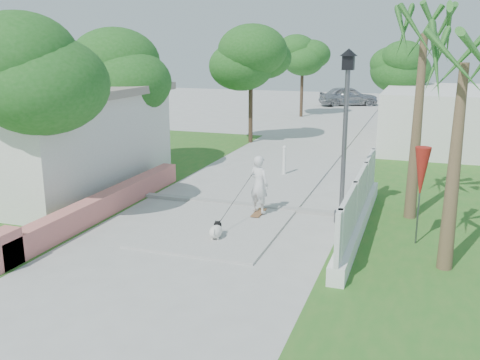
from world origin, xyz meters
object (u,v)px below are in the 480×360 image
at_px(street_lamp, 345,131).
at_px(patio_umbrella, 421,174).
at_px(dog, 216,231).
at_px(bollard, 284,160).
at_px(skateboarder, 249,191).
at_px(parked_car, 348,96).

xyz_separation_m(street_lamp, patio_umbrella, (1.90, -1.00, -0.74)).
bearing_deg(patio_umbrella, dog, -163.87).
bearing_deg(dog, bollard, 80.93).
relative_size(patio_umbrella, skateboarder, 0.97).
height_order(street_lamp, bollard, street_lamp).
relative_size(street_lamp, patio_umbrella, 1.93).
bearing_deg(dog, skateboarder, 71.18).
relative_size(street_lamp, bollard, 4.07).
distance_m(street_lamp, skateboarder, 2.90).
bearing_deg(bollard, patio_umbrella, -50.09).
bearing_deg(parked_car, patio_umbrella, 167.56).
height_order(bollard, parked_car, parked_car).
bearing_deg(dog, patio_umbrella, 6.25).
relative_size(patio_umbrella, parked_car, 0.53).
xyz_separation_m(dog, parked_car, (-1.09, 30.01, 0.50)).
xyz_separation_m(bollard, skateboarder, (0.37, -5.09, 0.22)).
height_order(dog, parked_car, parked_car).
distance_m(patio_umbrella, skateboarder, 4.34).
height_order(skateboarder, parked_car, skateboarder).
bearing_deg(street_lamp, dog, -138.52).
bearing_deg(patio_umbrella, bollard, 129.91).
bearing_deg(skateboarder, bollard, -65.29).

